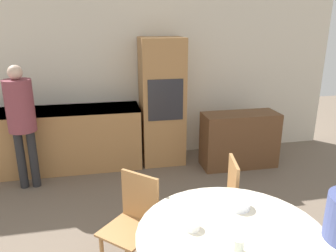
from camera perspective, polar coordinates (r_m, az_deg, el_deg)
name	(u,v)px	position (r m, az deg, el deg)	size (l,w,h in m)	color
wall_back	(138,77)	(5.21, -5.23, 8.57)	(6.51, 0.05, 2.60)	silver
kitchen_counter	(60,139)	(5.08, -18.35, -2.12)	(2.36, 0.60, 0.92)	#AD7A47
oven_unit	(162,102)	(4.99, -1.07, 4.22)	(0.64, 0.59, 1.91)	#AD7A47
sideboard	(239,140)	(5.07, 12.31, -2.36)	(1.13, 0.45, 0.83)	brown
chair_far_left	(134,219)	(2.95, -5.96, -15.78)	(0.57, 0.57, 0.89)	#AD7A47
chair_far_right	(222,198)	(3.28, 9.40, -12.22)	(0.47, 0.47, 0.89)	#AD7A47
person_standing	(21,115)	(4.51, -24.23, 1.84)	(0.34, 0.34, 1.63)	#262628
cup	(238,245)	(2.20, 12.14, -19.68)	(0.07, 0.07, 0.09)	silver
bowl_near	(238,205)	(2.64, 12.12, -13.23)	(0.18, 0.18, 0.05)	silver
bowl_centre	(191,226)	(2.37, 4.05, -16.91)	(0.12, 0.12, 0.05)	white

